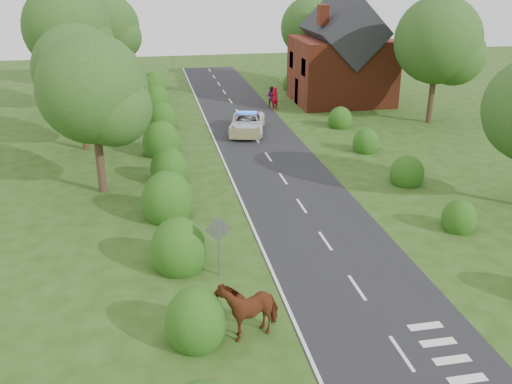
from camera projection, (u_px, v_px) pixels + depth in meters
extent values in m
plane|color=#2A4112|center=(357.00, 288.00, 21.65)|extent=(120.00, 120.00, 0.00)
cube|color=black|center=(272.00, 162.00, 35.31)|extent=(6.00, 70.00, 0.02)
cube|color=white|center=(402.00, 353.00, 18.00)|extent=(0.12, 1.80, 0.01)
cube|color=white|center=(357.00, 287.00, 21.64)|extent=(0.12, 1.80, 0.01)
cube|color=white|center=(325.00, 241.00, 25.29)|extent=(0.12, 1.80, 0.01)
cube|color=white|center=(302.00, 206.00, 28.93)|extent=(0.12, 1.80, 0.01)
cube|color=white|center=(283.00, 179.00, 32.57)|extent=(0.12, 1.80, 0.01)
cube|color=white|center=(268.00, 157.00, 36.21)|extent=(0.12, 1.80, 0.01)
cube|color=white|center=(256.00, 139.00, 39.85)|extent=(0.12, 1.80, 0.01)
cube|color=white|center=(246.00, 124.00, 43.49)|extent=(0.12, 1.80, 0.01)
cube|color=white|center=(238.00, 112.00, 47.13)|extent=(0.12, 1.80, 0.01)
cube|color=white|center=(231.00, 101.00, 50.78)|extent=(0.12, 1.80, 0.01)
cube|color=white|center=(224.00, 92.00, 54.42)|extent=(0.12, 1.80, 0.01)
cube|color=white|center=(219.00, 84.00, 58.06)|extent=(0.12, 1.80, 0.01)
cube|color=white|center=(214.00, 77.00, 61.70)|extent=(0.12, 1.80, 0.01)
cube|color=white|center=(210.00, 70.00, 65.34)|extent=(0.12, 1.80, 0.01)
cube|color=white|center=(225.00, 165.00, 34.79)|extent=(0.12, 70.00, 0.01)
cube|color=white|center=(467.00, 379.00, 16.89)|extent=(1.20, 0.35, 0.01)
cube|color=white|center=(452.00, 360.00, 17.70)|extent=(1.20, 0.35, 0.01)
cube|color=white|center=(438.00, 342.00, 18.52)|extent=(1.20, 0.35, 0.01)
cube|color=white|center=(425.00, 326.00, 19.34)|extent=(1.20, 0.35, 0.01)
ellipsoid|color=#164516|center=(196.00, 322.00, 18.47)|extent=(2.00, 2.10, 2.40)
ellipsoid|color=#164516|center=(179.00, 250.00, 22.95)|extent=(2.30, 2.41, 2.70)
ellipsoid|color=#164516|center=(168.00, 201.00, 27.44)|extent=(2.50, 2.62, 3.00)
ellipsoid|color=#164516|center=(169.00, 169.00, 32.10)|extent=(2.10, 2.20, 2.50)
ellipsoid|color=#164516|center=(162.00, 142.00, 36.58)|extent=(2.40, 2.52, 2.80)
ellipsoid|color=#164516|center=(162.00, 120.00, 42.12)|extent=(2.20, 2.31, 2.60)
ellipsoid|color=#164516|center=(157.00, 101.00, 47.53)|extent=(2.30, 2.41, 2.70)
ellipsoid|color=#164516|center=(154.00, 87.00, 52.97)|extent=(2.40, 2.52, 2.80)
ellipsoid|color=#164516|center=(459.00, 219.00, 26.23)|extent=(1.60, 1.68, 1.90)
ellipsoid|color=#164516|center=(407.00, 174.00, 31.71)|extent=(1.90, 2.00, 2.10)
ellipsoid|color=#164516|center=(366.00, 143.00, 37.17)|extent=(1.70, 1.78, 2.00)
ellipsoid|color=#164516|center=(340.00, 120.00, 42.68)|extent=(1.80, 1.89, 2.00)
ellipsoid|color=#164516|center=(291.00, 84.00, 55.39)|extent=(1.70, 1.78, 2.00)
cylinder|color=#332316|center=(100.00, 157.00, 30.07)|extent=(0.44, 0.44, 3.96)
sphere|color=#134614|center=(92.00, 89.00, 28.72)|extent=(5.60, 5.60, 5.60)
sphere|color=#4D6829|center=(113.00, 108.00, 28.72)|extent=(3.92, 3.92, 3.92)
cylinder|color=#332316|center=(83.00, 122.00, 37.12)|extent=(0.44, 0.44, 3.74)
sphere|color=#134614|center=(77.00, 69.00, 35.85)|extent=(5.60, 5.60, 5.60)
sphere|color=#4D6829|center=(94.00, 84.00, 35.83)|extent=(3.92, 3.92, 3.92)
cylinder|color=#332316|center=(74.00, 84.00, 45.76)|extent=(0.44, 0.44, 4.84)
sphere|color=#134614|center=(67.00, 28.00, 44.11)|extent=(6.80, 6.80, 6.80)
sphere|color=#4D6829|center=(84.00, 43.00, 44.11)|extent=(4.76, 4.76, 4.76)
cylinder|color=#332316|center=(111.00, 67.00, 55.43)|extent=(0.44, 0.44, 4.18)
sphere|color=#134614|center=(107.00, 26.00, 54.00)|extent=(6.00, 6.00, 6.00)
sphere|color=#4D6829|center=(119.00, 37.00, 54.00)|extent=(4.20, 4.20, 4.20)
cylinder|color=#332316|center=(432.00, 94.00, 43.34)|extent=(0.44, 0.44, 4.40)
sphere|color=#134614|center=(438.00, 40.00, 41.84)|extent=(6.40, 6.40, 6.40)
sphere|color=#4D6829|center=(455.00, 55.00, 41.83)|extent=(4.48, 4.48, 4.48)
cylinder|color=#332316|center=(310.00, 65.00, 57.10)|extent=(0.44, 0.44, 3.96)
sphere|color=#134614|center=(311.00, 28.00, 55.76)|extent=(6.00, 6.00, 6.00)
sphere|color=#4D6829|center=(323.00, 38.00, 55.73)|extent=(4.20, 4.20, 4.20)
cylinder|color=gray|center=(219.00, 250.00, 22.18)|extent=(0.08, 0.08, 2.20)
cube|color=gray|center=(218.00, 229.00, 21.84)|extent=(1.06, 0.04, 1.06)
cube|color=maroon|center=(341.00, 71.00, 49.62)|extent=(8.00, 7.00, 5.50)
cube|color=black|center=(344.00, 30.00, 48.33)|extent=(5.94, 7.40, 5.94)
cube|color=maroon|center=(323.00, 15.00, 45.54)|extent=(0.80, 0.80, 1.60)
imported|color=#571B10|center=(248.00, 310.00, 18.85)|extent=(2.59, 1.93, 1.64)
imported|color=silver|center=(247.00, 123.00, 41.20)|extent=(3.54, 5.55, 1.42)
cube|color=yellow|center=(245.00, 134.00, 38.82)|extent=(2.08, 0.58, 0.78)
cube|color=blue|center=(247.00, 112.00, 40.90)|extent=(1.44, 0.62, 0.14)
imported|color=#B9091F|center=(275.00, 98.00, 47.87)|extent=(0.78, 0.62, 1.86)
imported|color=#591F5F|center=(271.00, 97.00, 48.58)|extent=(1.07, 0.99, 1.76)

